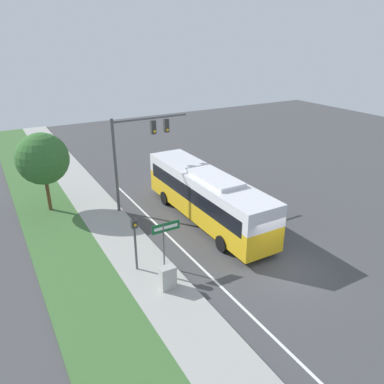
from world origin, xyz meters
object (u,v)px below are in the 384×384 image
pedestrian_signal (135,237)px  utility_cabinet (168,277)px  bus (206,194)px  street_sign (165,235)px  signal_gantry (137,145)px

pedestrian_signal → utility_cabinet: (0.69, -2.17, -1.32)m
bus → street_sign: (-4.61, -3.46, 0.02)m
street_sign → utility_cabinet: bearing=-113.3°
bus → pedestrian_signal: size_ratio=3.97×
pedestrian_signal → street_sign: pedestrian_signal is taller
pedestrian_signal → utility_cabinet: pedestrian_signal is taller
signal_gantry → street_sign: signal_gantry is taller
signal_gantry → street_sign: (-1.69, -7.53, -2.63)m
bus → pedestrian_signal: 6.78m
signal_gantry → utility_cabinet: 10.34m
bus → utility_cabinet: size_ratio=10.20×
bus → pedestrian_signal: bearing=-153.3°
bus → signal_gantry: bearing=125.7°
bus → street_sign: 5.77m
utility_cabinet → pedestrian_signal: bearing=107.7°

